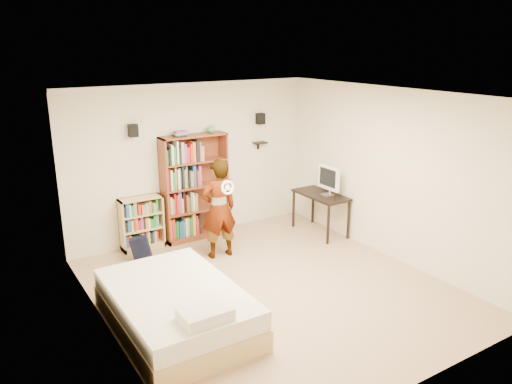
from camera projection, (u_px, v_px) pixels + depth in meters
ground at (272, 288)px, 7.06m from camera, size 4.50×5.00×0.01m
room_shell at (273, 168)px, 6.55m from camera, size 4.52×5.02×2.71m
crown_molding at (273, 98)px, 6.29m from camera, size 4.50×5.00×0.06m
speaker_left at (133, 131)px, 7.89m from camera, size 0.14×0.12×0.20m
speaker_right at (261, 119)px, 9.11m from camera, size 0.14×0.12×0.20m
wall_shelf at (260, 143)px, 9.25m from camera, size 0.25×0.16×0.02m
tall_bookshelf at (195, 187)px, 8.65m from camera, size 1.16×0.34×1.84m
low_bookshelf at (142, 223)px, 8.32m from camera, size 0.71×0.27×0.89m
computer_desk at (320, 213)px, 9.04m from camera, size 0.54×1.08×0.73m
imac at (328, 181)px, 8.79m from camera, size 0.14×0.53×0.52m
daybed at (176, 303)px, 6.03m from camera, size 1.40×2.16×0.64m
person at (219, 209)px, 7.90m from camera, size 0.62×0.43×1.62m
wii_wheel at (228, 188)px, 7.54m from camera, size 0.22×0.08×0.22m
navy_bag at (141, 248)px, 7.90m from camera, size 0.36×0.30×0.41m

